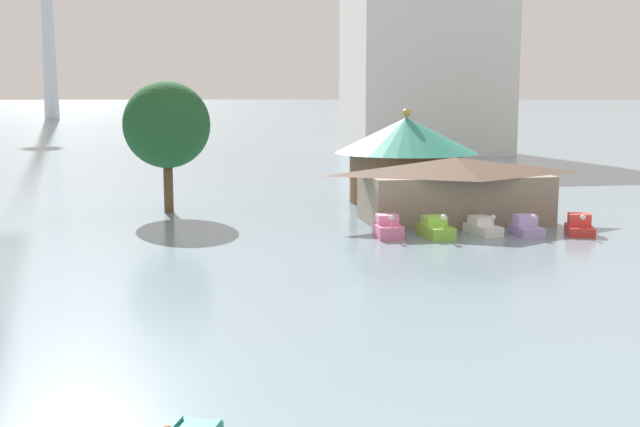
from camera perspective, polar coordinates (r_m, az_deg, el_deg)
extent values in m
cube|color=pink|center=(49.47, 4.82, -1.23)|extent=(1.64, 2.57, 0.78)
cube|color=pink|center=(49.66, 4.76, -0.40)|extent=(1.34, 1.19, 0.58)
cylinder|color=pink|center=(48.40, 5.07, -0.71)|extent=(0.14, 0.14, 0.45)
sphere|color=white|center=(48.34, 5.08, -0.27)|extent=(0.31, 0.31, 0.31)
cube|color=#8CCC3F|center=(49.77, 8.20, -1.26)|extent=(1.73, 2.86, 0.73)
cube|color=#A0E24F|center=(49.98, 8.06, -0.48)|extent=(1.37, 1.34, 0.55)
cylinder|color=#8CCC3F|center=(48.68, 8.72, -0.77)|extent=(0.14, 0.14, 0.48)
sphere|color=white|center=(48.62, 8.73, -0.27)|extent=(0.38, 0.38, 0.38)
cube|color=white|center=(51.41, 11.43, -1.11)|extent=(1.74, 3.04, 0.59)
cube|color=white|center=(51.63, 11.25, -0.44)|extent=(1.31, 1.45, 0.51)
cylinder|color=white|center=(50.35, 12.10, -0.72)|extent=(0.14, 0.14, 0.46)
sphere|color=white|center=(50.29, 12.11, -0.28)|extent=(0.32, 0.32, 0.32)
cube|color=#B299D8|center=(51.74, 14.39, -1.17)|extent=(1.50, 2.54, 0.56)
cube|color=#C8ADF0|center=(51.92, 14.28, -0.45)|extent=(1.26, 1.15, 0.66)
cylinder|color=#B299D8|center=(50.73, 14.85, -0.71)|extent=(0.14, 0.14, 0.60)
sphere|color=white|center=(50.67, 14.87, -0.21)|extent=(0.30, 0.30, 0.30)
cube|color=red|center=(52.75, 17.86, -1.13)|extent=(2.25, 2.87, 0.56)
cube|color=#E8423C|center=(52.96, 17.84, -0.39)|extent=(1.59, 1.49, 0.72)
cylinder|color=red|center=(51.69, 18.06, -0.72)|extent=(0.14, 0.14, 0.52)
sphere|color=white|center=(51.63, 18.08, -0.26)|extent=(0.32, 0.32, 0.32)
cube|color=gray|center=(55.75, 9.45, 1.09)|extent=(12.18, 6.17, 3.29)
pyramid|color=brown|center=(55.51, 9.51, 3.35)|extent=(13.15, 7.10, 1.12)
cylinder|color=brown|center=(65.48, 6.06, 2.55)|extent=(9.02, 9.02, 3.97)
cone|color=teal|center=(65.22, 6.11, 5.52)|extent=(11.44, 11.44, 2.81)
sphere|color=#B7993D|center=(65.15, 6.13, 7.06)|extent=(0.70, 0.70, 0.70)
cylinder|color=brown|center=(60.50, -10.65, 1.63)|extent=(0.69, 0.69, 3.28)
ellipsoid|color=#1E5128|center=(60.12, -10.77, 6.18)|extent=(6.32, 6.32, 6.32)
cube|color=silver|center=(120.27, 7.36, 10.08)|extent=(21.60, 18.40, 24.25)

